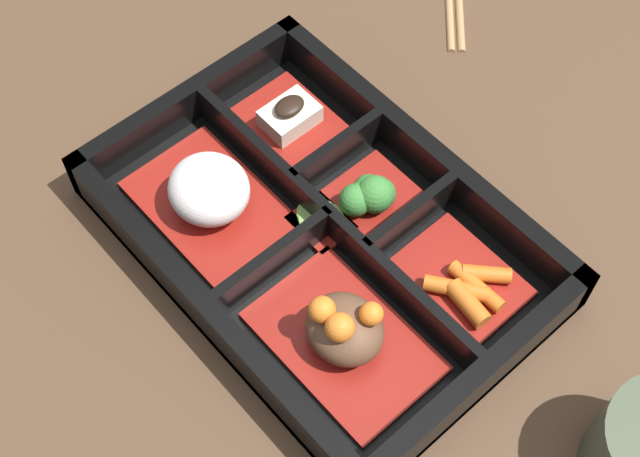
% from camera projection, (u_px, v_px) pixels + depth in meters
% --- Properties ---
extents(ground_plane, '(3.00, 3.00, 0.00)m').
position_uv_depth(ground_plane, '(320.00, 246.00, 0.68)').
color(ground_plane, '#4C3523').
extents(bento_base, '(0.33, 0.22, 0.01)m').
position_uv_depth(bento_base, '(320.00, 242.00, 0.67)').
color(bento_base, black).
rests_on(bento_base, ground_plane).
extents(bento_rim, '(0.33, 0.22, 0.04)m').
position_uv_depth(bento_rim, '(323.00, 228.00, 0.66)').
color(bento_rim, black).
rests_on(bento_rim, ground_plane).
extents(bowl_stew, '(0.13, 0.08, 0.05)m').
position_uv_depth(bowl_stew, '(344.00, 332.00, 0.61)').
color(bowl_stew, maroon).
rests_on(bowl_stew, bento_base).
extents(bowl_rice, '(0.13, 0.08, 0.05)m').
position_uv_depth(bowl_rice, '(210.00, 194.00, 0.67)').
color(bowl_rice, maroon).
rests_on(bowl_rice, bento_base).
extents(bowl_carrots, '(0.09, 0.07, 0.02)m').
position_uv_depth(bowl_carrots, '(464.00, 284.00, 0.64)').
color(bowl_carrots, maroon).
rests_on(bowl_carrots, bento_base).
extents(bowl_greens, '(0.06, 0.07, 0.03)m').
position_uv_depth(bowl_greens, '(369.00, 196.00, 0.67)').
color(bowl_greens, maroon).
rests_on(bowl_greens, bento_base).
extents(bowl_tofu, '(0.09, 0.07, 0.03)m').
position_uv_depth(bowl_tofu, '(290.00, 120.00, 0.72)').
color(bowl_tofu, maroon).
rests_on(bowl_tofu, bento_base).
extents(bowl_pickles, '(0.04, 0.04, 0.01)m').
position_uv_depth(bowl_pickles, '(320.00, 219.00, 0.67)').
color(bowl_pickles, maroon).
rests_on(bowl_pickles, bento_base).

